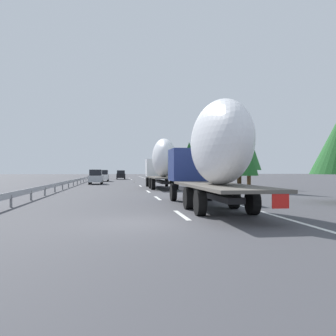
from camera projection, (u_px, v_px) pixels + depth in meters
ground_plane at (124, 183)px, 51.85m from camera, size 260.00×260.00×0.00m
lane_stripe_0 at (182, 215)px, 14.46m from camera, size 3.20×0.20×0.01m
lane_stripe_1 at (158, 198)px, 23.32m from camera, size 3.20×0.20×0.01m
lane_stripe_2 at (148, 191)px, 30.72m from camera, size 3.20×0.20×0.01m
lane_stripe_3 at (140, 186)px, 41.66m from camera, size 3.20×0.20×0.01m
lane_stripe_4 at (134, 182)px, 57.42m from camera, size 3.20×0.20×0.01m
lane_stripe_5 at (135, 182)px, 56.81m from camera, size 3.20×0.20×0.01m
lane_stripe_6 at (131, 180)px, 70.90m from camera, size 3.20×0.20×0.01m
lane_stripe_7 at (129, 178)px, 85.13m from camera, size 3.20×0.20×0.01m
edge_line_right at (157, 182)px, 57.56m from camera, size 110.00×0.20×0.01m
truck_lead at (162, 162)px, 35.75m from camera, size 12.23×2.55×4.89m
truck_trailing at (212, 152)px, 16.62m from camera, size 12.92×2.55×4.85m
car_silver_hatch at (96, 177)px, 47.34m from camera, size 4.66×1.74×1.93m
car_white_van at (103, 176)px, 59.64m from camera, size 4.56×1.84×1.90m
car_black_suv at (121, 175)px, 73.40m from camera, size 4.61×1.81×1.84m
road_sign at (164, 167)px, 58.56m from camera, size 0.10×0.90×3.41m
tree_0 at (194, 154)px, 53.47m from camera, size 2.67×2.67×6.75m
tree_1 at (160, 161)px, 101.86m from camera, size 3.22×3.22×7.28m
tree_2 at (249, 152)px, 36.54m from camera, size 2.52×2.52×5.65m
tree_3 at (239, 143)px, 31.53m from camera, size 3.32×3.32×7.23m
tree_5 at (189, 156)px, 67.63m from camera, size 3.96×3.96×7.25m
guardrail_median at (84, 179)px, 54.00m from camera, size 94.00×0.10×0.76m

